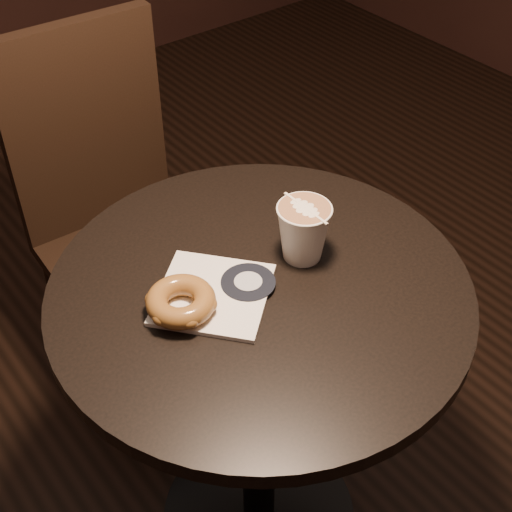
% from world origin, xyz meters
% --- Properties ---
extents(cafe_table, '(0.70, 0.70, 0.75)m').
position_xyz_m(cafe_table, '(0.00, 0.00, 0.55)').
color(cafe_table, black).
rests_on(cafe_table, ground).
extents(chair, '(0.40, 0.40, 0.95)m').
position_xyz_m(chair, '(0.03, 0.61, 0.53)').
color(chair, black).
rests_on(chair, ground).
extents(pastry_bag, '(0.24, 0.24, 0.01)m').
position_xyz_m(pastry_bag, '(-0.07, 0.03, 0.75)').
color(pastry_bag, white).
rests_on(pastry_bag, cafe_table).
extents(doughnut, '(0.11, 0.11, 0.04)m').
position_xyz_m(doughnut, '(-0.14, 0.03, 0.78)').
color(doughnut, brown).
rests_on(doughnut, pastry_bag).
extents(latte_cup, '(0.09, 0.09, 0.10)m').
position_xyz_m(latte_cup, '(0.10, 0.01, 0.80)').
color(latte_cup, white).
rests_on(latte_cup, cafe_table).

